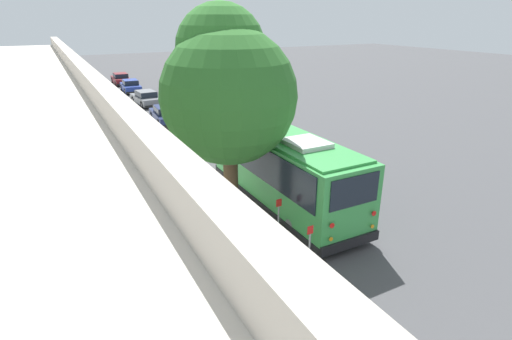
{
  "coord_description": "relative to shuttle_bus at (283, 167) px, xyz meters",
  "views": [
    {
      "loc": [
        -13.13,
        8.51,
        7.75
      ],
      "look_at": [
        1.58,
        0.77,
        1.3
      ],
      "focal_mm": 28.0,
      "sensor_mm": 36.0,
      "label": 1
    }
  ],
  "objects": [
    {
      "name": "ground_plane",
      "position": [
        -0.24,
        -0.17,
        -1.8
      ],
      "size": [
        160.0,
        160.0,
        0.0
      ],
      "primitive_type": "plane",
      "color": "#474749"
    },
    {
      "name": "parked_sedan_blue",
      "position": [
        31.38,
        0.11,
        -1.19
      ],
      "size": [
        4.29,
        1.87,
        1.32
      ],
      "rotation": [
        0.0,
        0.0,
        -0.04
      ],
      "color": "navy",
      "rests_on": "ground"
    },
    {
      "name": "curb_strip",
      "position": [
        -0.24,
        1.41,
        -1.73
      ],
      "size": [
        80.0,
        0.14,
        0.15
      ],
      "primitive_type": "cube",
      "color": "gray",
      "rests_on": "ground"
    },
    {
      "name": "sidewalk_slab",
      "position": [
        -0.24,
        3.44,
        -1.73
      ],
      "size": [
        80.0,
        3.92,
        0.15
      ],
      "primitive_type": "cube",
      "color": "#A3A099",
      "rests_on": "ground"
    },
    {
      "name": "parked_sedan_maroon",
      "position": [
        37.4,
        0.07,
        -1.2
      ],
      "size": [
        4.43,
        1.86,
        1.3
      ],
      "rotation": [
        0.0,
        0.0,
        -0.02
      ],
      "color": "maroon",
      "rests_on": "ground"
    },
    {
      "name": "fire_hydrant",
      "position": [
        7.88,
        1.74,
        -1.25
      ],
      "size": [
        0.22,
        0.22,
        0.81
      ],
      "color": "gold",
      "rests_on": "sidewalk_slab"
    },
    {
      "name": "parked_sedan_navy",
      "position": [
        16.49,
        0.47,
        -1.19
      ],
      "size": [
        4.48,
        1.96,
        1.32
      ],
      "rotation": [
        0.0,
        0.0,
        -0.05
      ],
      "color": "#19234C",
      "rests_on": "ground"
    },
    {
      "name": "sign_post_far",
      "position": [
        -2.5,
        1.71,
        -0.84
      ],
      "size": [
        0.06,
        0.22,
        1.57
      ],
      "color": "gray",
      "rests_on": "sidewalk_slab"
    },
    {
      "name": "shuttle_bus",
      "position": [
        0.0,
        0.0,
        0.0
      ],
      "size": [
        8.97,
        2.8,
        3.36
      ],
      "rotation": [
        0.0,
        0.0,
        0.01
      ],
      "color": "green",
      "rests_on": "ground"
    },
    {
      "name": "sign_post_near",
      "position": [
        -4.43,
        1.71,
        -0.9
      ],
      "size": [
        0.06,
        0.22,
        1.45
      ],
      "color": "gray",
      "rests_on": "sidewalk_slab"
    },
    {
      "name": "street_tree",
      "position": [
        -0.17,
        2.57,
        3.56
      ],
      "size": [
        4.94,
        4.94,
        8.1
      ],
      "color": "brown",
      "rests_on": "sidewalk_slab"
    },
    {
      "name": "parked_sedan_gray",
      "position": [
        23.99,
        0.21,
        -1.2
      ],
      "size": [
        4.61,
        2.09,
        1.29
      ],
      "rotation": [
        0.0,
        0.0,
        0.08
      ],
      "color": "slate",
      "rests_on": "ground"
    },
    {
      "name": "parked_sedan_white",
      "position": [
        9.94,
        0.11,
        -1.2
      ],
      "size": [
        4.66,
        1.77,
        1.3
      ],
      "rotation": [
        0.0,
        0.0,
        0.0
      ],
      "color": "silver",
      "rests_on": "ground"
    }
  ]
}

